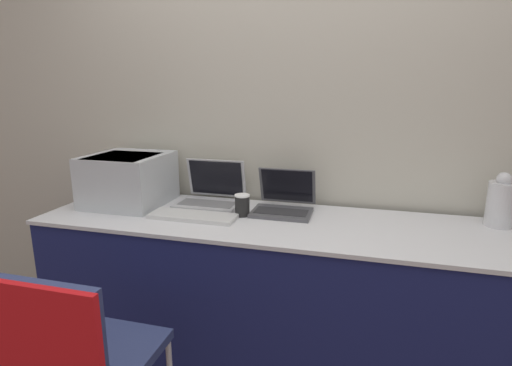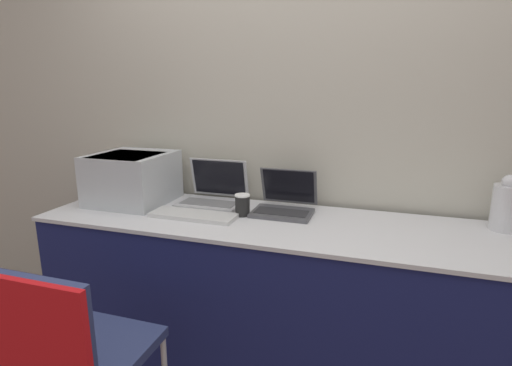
% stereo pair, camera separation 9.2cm
% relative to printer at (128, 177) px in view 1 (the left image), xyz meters
% --- Properties ---
extents(wall_back, '(8.00, 0.05, 2.60)m').
position_rel_printer_xyz_m(wall_back, '(0.90, 0.31, 0.37)').
color(wall_back, '#B7B2A3').
rests_on(wall_back, ground_plane).
extents(table, '(2.47, 0.67, 0.78)m').
position_rel_printer_xyz_m(table, '(0.90, -0.08, -0.54)').
color(table, '#191E51').
rests_on(table, ground_plane).
extents(printer, '(0.41, 0.43, 0.28)m').
position_rel_printer_xyz_m(printer, '(0.00, 0.00, 0.00)').
color(printer, '#B2B7BC').
rests_on(printer, table).
extents(laptop_left, '(0.35, 0.29, 0.24)m').
position_rel_printer_xyz_m(laptop_left, '(0.45, 0.12, -0.10)').
color(laptop_left, '#B7B7BC').
rests_on(laptop_left, table).
extents(laptop_right, '(0.31, 0.30, 0.22)m').
position_rel_printer_xyz_m(laptop_right, '(0.89, 0.08, -0.10)').
color(laptop_right, '#4C4C51').
rests_on(laptop_right, table).
extents(external_keyboard, '(0.45, 0.15, 0.02)m').
position_rel_printer_xyz_m(external_keyboard, '(0.46, -0.15, -0.14)').
color(external_keyboard, silver).
rests_on(external_keyboard, table).
extents(coffee_cup, '(0.08, 0.08, 0.11)m').
position_rel_printer_xyz_m(coffee_cup, '(0.69, -0.05, -0.10)').
color(coffee_cup, black).
rests_on(coffee_cup, table).
extents(metal_pitcher, '(0.12, 0.12, 0.27)m').
position_rel_printer_xyz_m(metal_pitcher, '(1.93, 0.13, -0.04)').
color(metal_pitcher, silver).
rests_on(metal_pitcher, table).
extents(chair, '(0.44, 0.46, 0.87)m').
position_rel_printer_xyz_m(chair, '(0.38, -0.98, -0.37)').
color(chair, navy).
rests_on(chair, ground_plane).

